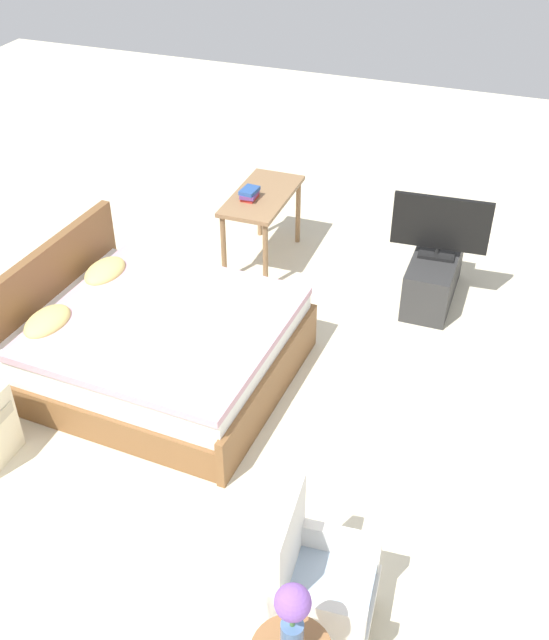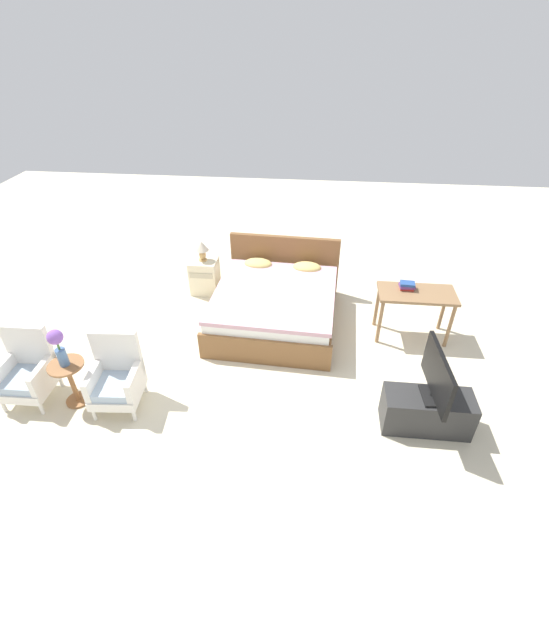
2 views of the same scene
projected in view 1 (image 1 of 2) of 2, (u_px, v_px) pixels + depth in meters
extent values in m
plane|color=beige|center=(273.00, 425.00, 5.59)|extent=(16.00, 16.00, 0.00)
cube|color=brown|center=(160.00, 361.00, 5.99)|extent=(1.83, 2.10, 0.28)
cube|color=white|center=(157.00, 335.00, 5.84)|extent=(1.76, 2.02, 0.24)
cube|color=#CC9EAD|center=(164.00, 322.00, 5.72)|extent=(1.80, 1.86, 0.06)
cube|color=brown|center=(53.00, 299.00, 6.10)|extent=(1.76, 0.17, 0.96)
cube|color=brown|center=(272.00, 387.00, 5.64)|extent=(1.76, 0.15, 0.40)
ellipsoid|color=#DBC670|center=(47.00, 322.00, 5.66)|extent=(0.45, 0.30, 0.14)
ellipsoid|color=#DBC670|center=(105.00, 271.00, 6.24)|extent=(0.45, 0.30, 0.14)
cylinder|color=white|center=(371.00, 590.00, 4.37)|extent=(0.04, 0.04, 0.16)
cylinder|color=white|center=(295.00, 572.00, 4.47)|extent=(0.04, 0.04, 0.16)
cube|color=white|center=(325.00, 600.00, 4.16)|extent=(0.58, 0.58, 0.12)
cube|color=#A3B7CC|center=(326.00, 588.00, 4.09)|extent=(0.53, 0.53, 0.10)
cube|color=white|center=(286.00, 548.00, 3.98)|extent=(0.54, 0.12, 0.64)
cube|color=white|center=(317.00, 617.00, 3.86)|extent=(0.11, 0.52, 0.26)
cube|color=white|center=(336.00, 545.00, 4.23)|extent=(0.11, 0.52, 0.26)
cylinder|color=#4C709E|center=(292.00, 638.00, 3.47)|extent=(0.11, 0.11, 0.22)
cylinder|color=#477538|center=(292.00, 618.00, 3.38)|extent=(0.02, 0.02, 0.10)
sphere|color=#8956B7|center=(293.00, 603.00, 3.30)|extent=(0.17, 0.17, 0.17)
cube|color=#2D2D2D|center=(433.00, 277.00, 6.84)|extent=(0.96, 0.40, 0.45)
cube|color=black|center=(437.00, 254.00, 6.70)|extent=(0.22, 0.33, 0.03)
cylinder|color=black|center=(437.00, 250.00, 6.67)|extent=(0.04, 0.04, 0.05)
cube|color=black|center=(441.00, 223.00, 6.52)|extent=(0.10, 0.85, 0.49)
cube|color=black|center=(441.00, 222.00, 6.53)|extent=(0.06, 0.79, 0.44)
cylinder|color=#8E6B47|center=(265.00, 257.00, 6.90)|extent=(0.05, 0.05, 0.69)
cylinder|color=#8E6B47|center=(298.00, 212.00, 7.61)|extent=(0.05, 0.05, 0.69)
cylinder|color=#8E6B47|center=(224.00, 249.00, 7.02)|extent=(0.05, 0.05, 0.69)
cylinder|color=#8E6B47|center=(260.00, 205.00, 7.73)|extent=(0.05, 0.05, 0.69)
cube|color=#8E6B47|center=(262.00, 196.00, 7.10)|extent=(1.04, 0.52, 0.04)
cube|color=#AD2823|center=(250.00, 197.00, 7.00)|extent=(0.18, 0.13, 0.03)
cube|color=#66387A|center=(250.00, 194.00, 6.98)|extent=(0.22, 0.15, 0.04)
cube|color=#284C8E|center=(249.00, 191.00, 6.96)|extent=(0.20, 0.15, 0.04)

